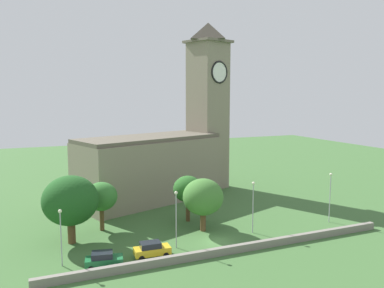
{
  "coord_description": "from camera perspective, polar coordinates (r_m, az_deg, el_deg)",
  "views": [
    {
      "loc": [
        -22.79,
        -45.66,
        19.85
      ],
      "look_at": [
        0.42,
        9.94,
        12.31
      ],
      "focal_mm": 36.18,
      "sensor_mm": 36.0,
      "label": 1
    }
  ],
  "objects": [
    {
      "name": "streetlamp_east_mid",
      "position": [
        64.74,
        19.71,
        -6.41
      ],
      "size": [
        0.44,
        0.44,
        7.87
      ],
      "color": "#9EA0A5",
      "rests_on": "ground"
    },
    {
      "name": "streetlamp_west_end",
      "position": [
        48.31,
        -18.8,
        -11.68
      ],
      "size": [
        0.44,
        0.44,
        6.84
      ],
      "color": "#9EA0A5",
      "rests_on": "ground"
    },
    {
      "name": "car_yellow",
      "position": [
        49.84,
        -5.96,
        -15.18
      ],
      "size": [
        4.56,
        2.44,
        1.9
      ],
      "color": "gold",
      "rests_on": "ground"
    },
    {
      "name": "tree_by_tower",
      "position": [
        58.89,
        -13.23,
        -7.58
      ],
      "size": [
        4.7,
        4.7,
        7.26
      ],
      "color": "brown",
      "rests_on": "ground"
    },
    {
      "name": "tree_churchyard",
      "position": [
        54.77,
        -17.5,
        -7.97
      ],
      "size": [
        7.44,
        7.44,
        9.28
      ],
      "color": "brown",
      "rests_on": "ground"
    },
    {
      "name": "car_green",
      "position": [
        48.02,
        -12.9,
        -16.27
      ],
      "size": [
        4.59,
        2.94,
        1.83
      ],
      "color": "#1E6B38",
      "rests_on": "ground"
    },
    {
      "name": "ground_plane",
      "position": [
        67.77,
        -2.01,
        -9.91
      ],
      "size": [
        200.0,
        200.0,
        0.0
      ],
      "primitive_type": "plane",
      "color": "#3D6633"
    },
    {
      "name": "church",
      "position": [
        76.44,
        -3.51,
        -0.6
      ],
      "size": [
        34.18,
        19.69,
        34.94
      ],
      "color": "gray",
      "rests_on": "ground"
    },
    {
      "name": "streetlamp_west_mid",
      "position": [
        50.97,
        -2.36,
        -9.8
      ],
      "size": [
        0.44,
        0.44,
        7.6
      ],
      "color": "#9EA0A5",
      "rests_on": "ground"
    },
    {
      "name": "streetlamp_central",
      "position": [
        57.02,
        9.01,
        -8.04
      ],
      "size": [
        0.44,
        0.44,
        7.59
      ],
      "color": "#9EA0A5",
      "rests_on": "ground"
    },
    {
      "name": "tree_riverside_west",
      "position": [
        61.42,
        -0.62,
        -6.69
      ],
      "size": [
        4.65,
        4.65,
        7.33
      ],
      "color": "brown",
      "rests_on": "ground"
    },
    {
      "name": "tree_riverside_east",
      "position": [
        57.14,
        1.65,
        -7.83
      ],
      "size": [
        5.98,
        5.98,
        7.84
      ],
      "color": "brown",
      "rests_on": "ground"
    },
    {
      "name": "quay_barrier",
      "position": [
        51.02,
        5.95,
        -15.21
      ],
      "size": [
        47.62,
        0.7,
        0.99
      ],
      "primitive_type": "cube",
      "color": "gray",
      "rests_on": "ground"
    }
  ]
}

